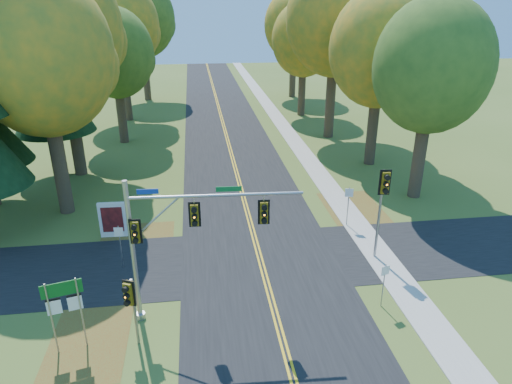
{
  "coord_description": "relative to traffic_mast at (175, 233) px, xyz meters",
  "views": [
    {
      "loc": [
        -2.93,
        -18.02,
        12.33
      ],
      "look_at": [
        -0.03,
        3.33,
        3.2
      ],
      "focal_mm": 32.0,
      "sensor_mm": 36.0,
      "label": 1
    }
  ],
  "objects": [
    {
      "name": "road_cross",
      "position": [
        3.94,
        4.13,
        -3.98
      ],
      "size": [
        60.0,
        6.0,
        0.02
      ],
      "primitive_type": "cube",
      "color": "black",
      "rests_on": "ground"
    },
    {
      "name": "centerline_left",
      "position": [
        3.84,
        2.13,
        -3.97
      ],
      "size": [
        0.1,
        160.0,
        0.01
      ],
      "primitive_type": "cube",
      "color": "gold",
      "rests_on": "road_main"
    },
    {
      "name": "route_sign_cluster",
      "position": [
        -4.08,
        -1.35,
        -1.83
      ],
      "size": [
        1.4,
        0.39,
        3.07
      ],
      "rotation": [
        0.0,
        0.0,
        0.25
      ],
      "color": "gray",
      "rests_on": "ground"
    },
    {
      "name": "east_signal_pole",
      "position": [
        9.83,
        3.35,
        -0.27
      ],
      "size": [
        0.57,
        0.65,
        4.91
      ],
      "rotation": [
        0.0,
        0.0,
        -0.08
      ],
      "color": "gray",
      "rests_on": "ground"
    },
    {
      "name": "sidewalk_east",
      "position": [
        10.14,
        2.13,
        -3.96
      ],
      "size": [
        1.6,
        160.0,
        0.06
      ],
      "primitive_type": "cube",
      "color": "#9E998E",
      "rests_on": "ground"
    },
    {
      "name": "ped_signal_pole",
      "position": [
        -1.7,
        -1.54,
        -1.76
      ],
      "size": [
        0.44,
        0.54,
        3.0
      ],
      "rotation": [
        0.0,
        0.0,
        -0.42
      ],
      "color": "gray",
      "rests_on": "ground"
    },
    {
      "name": "tree_e_b",
      "position": [
        14.91,
        17.71,
        4.91
      ],
      "size": [
        7.6,
        7.6,
        13.33
      ],
      "color": "#38281C",
      "rests_on": "ground"
    },
    {
      "name": "info_kiosk",
      "position": [
        -3.82,
        7.68,
        -2.96
      ],
      "size": [
        1.5,
        0.29,
        2.06
      ],
      "rotation": [
        0.0,
        0.0,
        -0.05
      ],
      "color": "silver",
      "rests_on": "ground"
    },
    {
      "name": "tree_w_d",
      "position": [
        -6.18,
        35.31,
        5.79
      ],
      "size": [
        8.2,
        8.2,
        14.56
      ],
      "color": "#38281C",
      "rests_on": "ground"
    },
    {
      "name": "tree_w_a",
      "position": [
        -7.18,
        11.51,
        5.49
      ],
      "size": [
        8.0,
        8.0,
        14.15
      ],
      "color": "#38281C",
      "rests_on": "ground"
    },
    {
      "name": "road_main",
      "position": [
        3.94,
        2.13,
        -3.98
      ],
      "size": [
        8.0,
        160.0,
        0.02
      ],
      "primitive_type": "cube",
      "color": "black",
      "rests_on": "ground"
    },
    {
      "name": "reg_sign_w",
      "position": [
        -2.94,
        4.28,
        -2.41
      ],
      "size": [
        0.44,
        0.09,
        2.3
      ],
      "rotation": [
        0.0,
        0.0,
        -0.13
      ],
      "color": "gray",
      "rests_on": "ground"
    },
    {
      "name": "ground",
      "position": [
        3.94,
        2.13,
        -3.99
      ],
      "size": [
        160.0,
        160.0,
        0.0
      ],
      "primitive_type": "plane",
      "color": "#445B20",
      "rests_on": "ground"
    },
    {
      "name": "tree_e_e",
      "position": [
        14.42,
        45.71,
        5.2
      ],
      "size": [
        7.8,
        7.8,
        13.74
      ],
      "color": "#38281C",
      "rests_on": "ground"
    },
    {
      "name": "centerline_right",
      "position": [
        4.04,
        2.13,
        -3.97
      ],
      "size": [
        0.1,
        160.0,
        0.01
      ],
      "primitive_type": "cube",
      "color": "gold",
      "rests_on": "road_main"
    },
    {
      "name": "pine_c",
      "position": [
        -9.06,
        18.13,
        5.7
      ],
      "size": [
        5.6,
        5.6,
        20.56
      ],
      "color": "#38281C",
      "rests_on": "ground"
    },
    {
      "name": "tree_w_b",
      "position": [
        -7.78,
        18.42,
        6.38
      ],
      "size": [
        8.6,
        8.6,
        15.38
      ],
      "color": "#38281C",
      "rests_on": "ground"
    },
    {
      "name": "traffic_mast",
      "position": [
        0.0,
        0.0,
        0.0
      ],
      "size": [
        6.84,
        0.75,
        6.21
      ],
      "rotation": [
        0.0,
        0.0,
        -0.05
      ],
      "color": "#989BA0",
      "rests_on": "ground"
    },
    {
      "name": "leaf_patch_e",
      "position": [
        10.74,
        8.13,
        -3.99
      ],
      "size": [
        3.5,
        8.0,
        0.0
      ],
      "primitive_type": "cube",
      "color": "brown",
      "rests_on": "ground"
    },
    {
      "name": "reg_sign_e_north",
      "position": [
        9.53,
        7.18,
        -2.32
      ],
      "size": [
        0.46,
        0.15,
        2.45
      ],
      "rotation": [
        0.0,
        0.0,
        -0.26
      ],
      "color": "gray",
      "rests_on": "ground"
    },
    {
      "name": "leaf_patch_w_near",
      "position": [
        -2.56,
        6.13,
        -3.99
      ],
      "size": [
        4.0,
        6.0,
        0.0
      ],
      "primitive_type": "cube",
      "color": "brown",
      "rests_on": "ground"
    },
    {
      "name": "tree_e_c",
      "position": [
        13.82,
        25.82,
        6.67
      ],
      "size": [
        8.8,
        8.8,
        15.79
      ],
      "color": "#38281C",
      "rests_on": "ground"
    },
    {
      "name": "tree_e_d",
      "position": [
        13.21,
        35.0,
        4.25
      ],
      "size": [
        7.0,
        7.0,
        12.32
      ],
      "color": "#38281C",
      "rests_on": "ground"
    },
    {
      "name": "tree_w_c",
      "position": [
        -5.59,
        26.6,
        3.95
      ],
      "size": [
        6.8,
        6.8,
        11.91
      ],
      "color": "#38281C",
      "rests_on": "ground"
    },
    {
      "name": "tree_e_a",
      "position": [
        15.51,
        10.9,
        4.54
      ],
      "size": [
        7.2,
        7.2,
        12.73
      ],
      "color": "#38281C",
      "rests_on": "ground"
    },
    {
      "name": "tree_w_e",
      "position": [
        -4.98,
        46.21,
        6.08
      ],
      "size": [
        8.4,
        8.4,
        14.97
      ],
      "color": "#38281C",
      "rests_on": "ground"
    },
    {
      "name": "leaf_patch_w_far",
      "position": [
        -3.56,
        -0.87,
        -3.99
      ],
      "size": [
        3.0,
        5.0,
        0.0
      ],
      "primitive_type": "cube",
      "color": "brown",
      "rests_on": "ground"
    },
    {
      "name": "reg_sign_e_south",
      "position": [
        8.61,
        -0.42,
        -2.55
      ],
      "size": [
        0.39,
        0.15,
        2.11
      ],
      "rotation": [
        0.0,
        0.0,
        0.32
      ],
      "color": "gray",
      "rests_on": "ground"
    }
  ]
}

